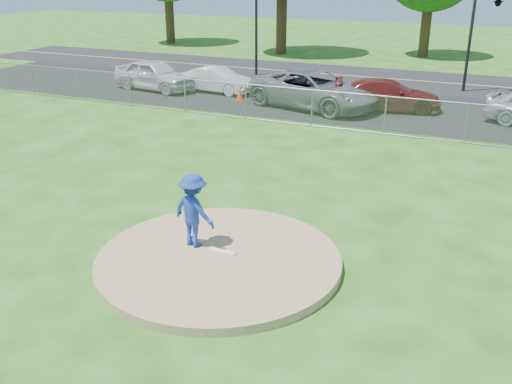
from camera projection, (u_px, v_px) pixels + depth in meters
ground at (345, 145)px, 21.09m from camera, size 120.00×120.00×0.00m
pitchers_mound at (219, 260)px, 12.58m from camera, size 5.40×5.40×0.20m
pitching_rubber at (223, 252)px, 12.70m from camera, size 0.60×0.15×0.04m
chain_link_fence at (360, 113)px, 22.51m from camera, size 40.00×0.06×1.50m
parking_lot at (383, 108)px, 26.60m from camera, size 50.00×8.00×0.01m
street at (412, 80)px, 32.95m from camera, size 60.00×7.00×0.01m
traffic_signal_left at (260, 17)px, 33.37m from camera, size 1.28×0.20×5.60m
traffic_signal_center at (496, 0)px, 28.04m from camera, size 1.42×2.48×5.60m
pitcher at (194, 210)px, 12.75m from camera, size 1.22×0.87×1.71m
traffic_cone at (240, 94)px, 27.88m from camera, size 0.35×0.35×0.68m
parked_car_silver at (155, 75)px, 30.12m from camera, size 4.86×2.53×1.58m
parked_car_white at (217, 80)px, 29.56m from camera, size 4.01×1.70×1.29m
parked_car_gray at (314, 90)px, 26.23m from camera, size 6.63×4.35×1.70m
parked_car_darkred at (387, 95)px, 25.90m from camera, size 5.12×3.06×1.39m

